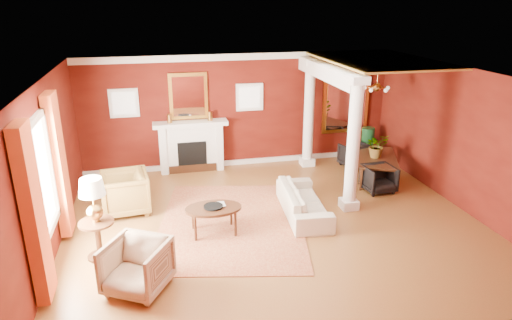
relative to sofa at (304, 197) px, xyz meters
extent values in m
plane|color=brown|center=(-0.68, -0.25, -0.39)|extent=(8.00, 8.00, 0.00)
cube|color=#5E170D|center=(-0.68, 3.25, 1.06)|extent=(8.00, 0.04, 2.90)
cube|color=#5E170D|center=(-0.68, -3.75, 1.06)|extent=(8.00, 0.04, 2.90)
cube|color=#5E170D|center=(-4.68, -0.25, 1.06)|extent=(0.04, 7.00, 2.90)
cube|color=#5E170D|center=(3.32, -0.25, 1.06)|extent=(0.04, 7.00, 2.90)
cube|color=silver|center=(-0.68, -0.25, 2.51)|extent=(8.00, 7.00, 0.04)
cube|color=white|center=(-1.98, 3.08, 0.21)|extent=(1.60, 0.34, 1.20)
cube|color=black|center=(-1.98, 2.90, 0.06)|extent=(0.72, 0.03, 0.70)
cube|color=black|center=(-1.98, 2.90, -0.29)|extent=(1.20, 0.05, 0.20)
cube|color=white|center=(-1.98, 3.04, 0.85)|extent=(1.85, 0.42, 0.10)
cube|color=white|center=(-2.68, 3.05, 0.21)|extent=(0.16, 0.40, 1.20)
cube|color=white|center=(-1.28, 3.05, 0.21)|extent=(0.16, 0.40, 1.20)
cube|color=gold|center=(-1.98, 3.21, 1.51)|extent=(0.95, 0.06, 1.15)
cube|color=white|center=(-1.98, 3.17, 1.51)|extent=(0.78, 0.02, 0.98)
cube|color=white|center=(-3.53, 3.22, 1.41)|extent=(0.70, 0.06, 0.70)
cube|color=white|center=(-3.53, 3.18, 1.41)|extent=(0.54, 0.02, 0.54)
cube|color=white|center=(-0.43, 3.22, 1.41)|extent=(0.70, 0.06, 0.70)
cube|color=white|center=(-0.43, 3.18, 1.41)|extent=(0.54, 0.02, 0.54)
cube|color=white|center=(-4.66, -0.85, 1.16)|extent=(0.03, 1.30, 1.70)
cube|color=white|center=(-4.63, -1.55, 1.16)|extent=(0.08, 0.10, 1.90)
cube|color=white|center=(-4.63, -0.15, 1.16)|extent=(0.08, 0.10, 1.90)
cube|color=#B23D1E|center=(-4.56, -1.85, 1.01)|extent=(0.18, 0.55, 2.60)
cube|color=#B23D1E|center=(-4.56, 0.15, 1.01)|extent=(0.18, 0.55, 2.60)
cube|color=white|center=(1.02, 0.05, -0.29)|extent=(0.34, 0.34, 0.20)
cylinder|color=white|center=(1.02, 0.05, 1.06)|extent=(0.26, 0.26, 2.50)
cube|color=white|center=(1.02, 0.05, 2.33)|extent=(0.36, 0.36, 0.16)
cube|color=white|center=(1.02, 2.75, -0.29)|extent=(0.34, 0.34, 0.20)
cylinder|color=white|center=(1.02, 2.75, 1.06)|extent=(0.26, 0.26, 2.50)
cube|color=white|center=(1.02, 2.75, 2.33)|extent=(0.36, 0.36, 0.16)
cube|color=white|center=(1.02, 1.65, 2.23)|extent=(0.30, 3.20, 0.32)
cube|color=gold|center=(2.17, 1.50, 2.48)|extent=(2.30, 3.40, 0.04)
cube|color=gold|center=(2.22, 3.21, 1.16)|extent=(1.30, 0.06, 1.70)
cube|color=white|center=(2.22, 3.17, 1.16)|extent=(1.10, 0.02, 1.50)
cylinder|color=#A37333|center=(2.22, 1.55, 2.19)|extent=(0.02, 0.02, 0.65)
sphere|color=#A37333|center=(2.22, 1.55, 1.86)|extent=(0.20, 0.20, 0.20)
sphere|color=#ECE5C8|center=(2.50, 1.55, 1.83)|extent=(0.09, 0.09, 0.09)
sphere|color=#ECE5C8|center=(2.31, 1.81, 1.83)|extent=(0.09, 0.09, 0.09)
sphere|color=#ECE5C8|center=(2.00, 1.71, 1.83)|extent=(0.09, 0.09, 0.09)
sphere|color=#ECE5C8|center=(2.00, 1.38, 1.83)|extent=(0.09, 0.09, 0.09)
sphere|color=#ECE5C8|center=(2.31, 1.28, 1.83)|extent=(0.09, 0.09, 0.09)
cube|color=white|center=(-0.68, 3.21, 2.43)|extent=(8.00, 0.08, 0.16)
cube|color=white|center=(-0.68, 3.21, -0.33)|extent=(8.00, 0.08, 0.12)
cube|color=maroon|center=(-1.51, -0.06, -0.38)|extent=(3.48, 4.19, 0.01)
imported|color=beige|center=(0.00, 0.00, 0.00)|extent=(0.75, 2.02, 0.77)
imported|color=black|center=(-3.54, 0.92, 0.09)|extent=(0.95, 1.00, 0.95)
imported|color=tan|center=(-3.26, -1.87, 0.05)|extent=(1.14, 1.12, 0.88)
cylinder|color=black|center=(-1.90, -0.37, 0.12)|extent=(1.06, 1.06, 0.05)
cylinder|color=black|center=(-2.26, -0.61, -0.15)|extent=(0.05, 0.05, 0.48)
cylinder|color=black|center=(-1.53, -0.61, -0.15)|extent=(0.05, 0.05, 0.48)
cylinder|color=black|center=(-2.26, -0.14, -0.15)|extent=(0.05, 0.05, 0.48)
cylinder|color=black|center=(-1.53, -0.14, -0.15)|extent=(0.05, 0.05, 0.48)
imported|color=black|center=(-1.84, -0.30, 0.27)|extent=(0.18, 0.02, 0.25)
cylinder|color=black|center=(-3.92, -0.79, -0.37)|extent=(0.43, 0.43, 0.04)
cylinder|color=black|center=(-3.92, -0.79, -0.06)|extent=(0.10, 0.10, 0.66)
cylinder|color=black|center=(-3.92, -0.79, 0.27)|extent=(0.58, 0.58, 0.04)
sphere|color=#A37333|center=(-3.92, -0.79, 0.47)|extent=(0.27, 0.27, 0.27)
cylinder|color=#A37333|center=(-3.92, -0.79, 0.66)|extent=(0.03, 0.03, 0.29)
cone|color=#ECE5C8|center=(-3.92, -0.79, 0.92)|extent=(0.43, 0.43, 0.29)
imported|color=black|center=(2.34, 1.41, 0.08)|extent=(1.17, 1.76, 0.93)
imported|color=black|center=(2.05, 0.74, -0.05)|extent=(0.69, 0.65, 0.68)
imported|color=black|center=(2.21, 2.39, -0.05)|extent=(0.80, 0.77, 0.67)
sphere|color=#143F1D|center=(2.72, 2.75, -0.20)|extent=(0.39, 0.39, 0.39)
cylinder|color=#143F1D|center=(2.72, 2.75, 0.07)|extent=(0.35, 0.35, 0.92)
imported|color=#26591E|center=(2.28, 1.40, 0.77)|extent=(0.55, 0.60, 0.45)
camera|label=1|loc=(-2.84, -8.02, 3.84)|focal=32.00mm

